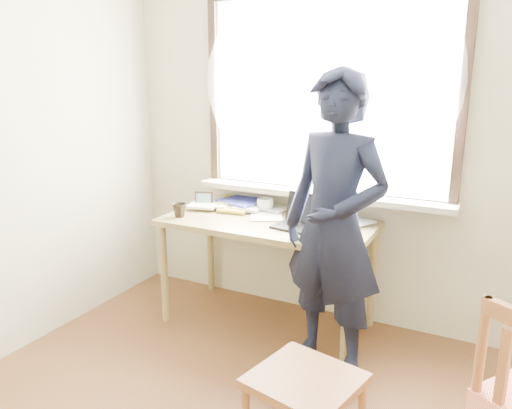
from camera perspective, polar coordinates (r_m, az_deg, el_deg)
The scene contains 12 objects.
room_shell at distance 1.82m, azimuth -5.72°, elevation 11.35°, with size 3.52×4.02×2.61m.
desk at distance 3.45m, azimuth 1.34°, elevation -3.10°, with size 1.44×0.72×0.77m.
laptop at distance 3.28m, azimuth 5.27°, elevation -1.72°, with size 0.35×0.30×0.21m.
mug_white at distance 3.64m, azimuth 1.05°, elevation -0.04°, with size 0.12×0.12×0.10m, color white.
mug_dark at distance 3.53m, azimuth -8.73°, elevation -0.67°, with size 0.10×0.10×0.10m, color black.
mouse at distance 3.17m, azimuth 7.95°, elevation -3.01°, with size 0.09×0.06×0.04m, color black.
desk_clutter at distance 3.74m, azimuth -2.11°, elevation -0.03°, with size 0.95×0.56×0.05m.
book_a at distance 3.83m, azimuth -3.16°, elevation 0.11°, with size 0.18×0.25×0.02m, color white.
book_b at distance 3.45m, azimuth 9.64°, elevation -1.72°, with size 0.20×0.27×0.02m, color white.
picture_frame at distance 3.77m, azimuth -5.97°, elevation 0.50°, with size 0.14×0.06×0.11m.
work_chair at distance 2.37m, azimuth 5.61°, elevation -20.41°, with size 0.52×0.51×0.45m.
person at distance 2.89m, azimuth 8.96°, elevation -2.57°, with size 0.65×0.43×1.79m, color black.
Camera 1 is at (0.97, -1.33, 1.73)m, focal length 35.00 mm.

